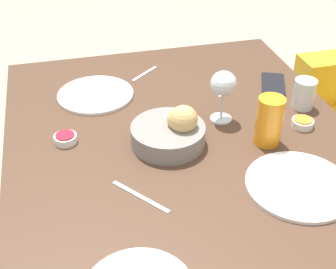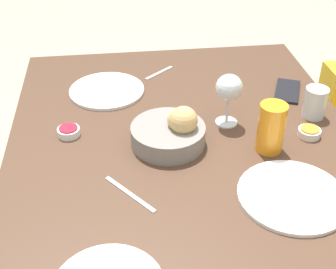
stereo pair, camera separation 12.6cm
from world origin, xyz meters
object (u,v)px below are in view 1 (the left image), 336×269
object	(u,v)px
spoon_coffee	(145,74)
jam_bowl_berry	(65,138)
plate_far_center	(299,185)
cell_phone	(273,84)
bread_basket	(171,132)
knife_silver	(140,197)
wine_glass	(223,86)
water_tumbler	(304,94)
jam_bowl_honey	(303,123)
plate_near_left	(96,95)
juice_glass	(269,121)

from	to	relation	value
spoon_coffee	jam_bowl_berry	bearing A→B (deg)	-40.40
spoon_coffee	plate_far_center	bearing A→B (deg)	19.88
spoon_coffee	cell_phone	bearing A→B (deg)	65.14
bread_basket	knife_silver	distance (m)	0.23
plate_far_center	cell_phone	xyz separation A→B (m)	(-0.48, 0.15, -0.00)
plate_far_center	knife_silver	size ratio (longest dim) A/B	1.82
knife_silver	spoon_coffee	size ratio (longest dim) A/B	1.34
cell_phone	spoon_coffee	bearing A→B (deg)	-114.86
wine_glass	jam_bowl_berry	size ratio (longest dim) A/B	2.49
water_tumbler	jam_bowl_honey	bearing A→B (deg)	-26.81
plate_near_left	jam_bowl_berry	xyz separation A→B (m)	(0.23, -0.11, 0.01)
jam_bowl_berry	wine_glass	bearing A→B (deg)	90.64
plate_far_center	knife_silver	distance (m)	0.38
plate_near_left	plate_far_center	xyz separation A→B (m)	(0.56, 0.42, 0.00)
plate_near_left	cell_phone	world-z (taller)	plate_near_left
wine_glass	cell_phone	bearing A→B (deg)	122.99
plate_near_left	knife_silver	bearing A→B (deg)	5.16
juice_glass	water_tumbler	xyz separation A→B (m)	(-0.14, 0.18, -0.02)
bread_basket	water_tumbler	xyz separation A→B (m)	(-0.09, 0.44, 0.01)
knife_silver	wine_glass	bearing A→B (deg)	132.61
bread_basket	plate_far_center	world-z (taller)	bread_basket
jam_bowl_honey	bread_basket	bearing A→B (deg)	-91.70
juice_glass	spoon_coffee	bearing A→B (deg)	-152.99
jam_bowl_berry	juice_glass	bearing A→B (deg)	76.03
knife_silver	cell_phone	world-z (taller)	cell_phone
plate_near_left	plate_far_center	bearing A→B (deg)	37.22
wine_glass	bread_basket	bearing A→B (deg)	-64.84
water_tumbler	cell_phone	distance (m)	0.16
spoon_coffee	bread_basket	bearing A→B (deg)	-1.85
jam_bowl_berry	plate_near_left	bearing A→B (deg)	154.81
juice_glass	jam_bowl_honey	bearing A→B (deg)	109.05
plate_near_left	wine_glass	world-z (taller)	wine_glass
plate_near_left	jam_bowl_honey	size ratio (longest dim) A/B	3.84
plate_far_center	cell_phone	size ratio (longest dim) A/B	1.55
wine_glass	knife_silver	xyz separation A→B (m)	(0.27, -0.30, -0.11)
jam_bowl_honey	cell_phone	distance (m)	0.25
bread_basket	wine_glass	bearing A→B (deg)	115.16
water_tumbler	plate_near_left	bearing A→B (deg)	-110.12
jam_bowl_honey	juice_glass	bearing A→B (deg)	-70.95
juice_glass	cell_phone	distance (m)	0.34
jam_bowl_berry	jam_bowl_honey	xyz separation A→B (m)	(0.09, 0.67, 0.00)
wine_glass	plate_far_center	bearing A→B (deg)	14.00
water_tumbler	knife_silver	bearing A→B (deg)	-63.57
juice_glass	water_tumbler	distance (m)	0.23
bread_basket	plate_near_left	xyz separation A→B (m)	(-0.31, -0.17, -0.03)
water_tumbler	cell_phone	xyz separation A→B (m)	(-0.15, -0.03, -0.04)
plate_far_center	juice_glass	xyz separation A→B (m)	(-0.19, 0.00, 0.06)
plate_far_center	spoon_coffee	xyz separation A→B (m)	(-0.67, -0.24, -0.00)
jam_bowl_honey	spoon_coffee	xyz separation A→B (m)	(-0.43, -0.37, -0.01)
wine_glass	jam_bowl_honey	size ratio (longest dim) A/B	2.49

